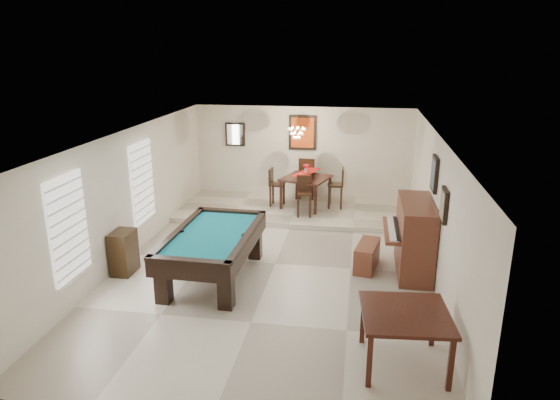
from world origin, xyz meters
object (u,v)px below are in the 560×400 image
(pool_table, at_px, (213,256))
(dining_chair_south, at_px, (304,196))
(dining_chair_east, at_px, (335,188))
(dining_table, at_px, (306,190))
(dining_chair_north, at_px, (308,178))
(apothecary_chest, at_px, (124,252))
(upright_piano, at_px, (406,237))
(piano_bench, at_px, (367,256))
(flower_vase, at_px, (306,168))
(square_table, at_px, (404,339))
(chandelier, at_px, (297,129))
(dining_chair_west, at_px, (277,187))

(pool_table, relative_size, dining_chair_south, 2.64)
(dining_chair_east, bearing_deg, dining_table, -88.64)
(dining_chair_north, xyz_separation_m, dining_chair_east, (0.80, -0.74, -0.05))
(apothecary_chest, bearing_deg, dining_chair_south, 49.17)
(upright_piano, bearing_deg, dining_chair_east, 114.37)
(piano_bench, relative_size, dining_chair_south, 0.91)
(upright_piano, xyz_separation_m, dining_chair_north, (-2.33, 4.10, 0.00))
(apothecary_chest, distance_m, flower_vase, 5.29)
(square_table, bearing_deg, chandelier, 110.19)
(square_table, distance_m, dining_chair_west, 6.95)
(upright_piano, height_order, dining_chair_north, upright_piano)
(dining_chair_east, distance_m, chandelier, 1.86)
(square_table, height_order, dining_chair_east, dining_chair_east)
(dining_chair_east, height_order, chandelier, chandelier)
(dining_table, height_order, dining_chair_south, dining_chair_south)
(chandelier, bearing_deg, dining_table, 45.61)
(apothecary_chest, height_order, flower_vase, flower_vase)
(dining_chair_west, bearing_deg, dining_chair_north, -37.40)
(square_table, xyz_separation_m, flower_vase, (-2.05, 6.40, 0.76))
(chandelier, bearing_deg, square_table, -69.81)
(flower_vase, bearing_deg, dining_chair_east, 2.85)
(square_table, bearing_deg, dining_table, 107.72)
(upright_piano, relative_size, dining_chair_west, 1.66)
(dining_table, bearing_deg, dining_chair_north, 92.65)
(dining_chair_north, bearing_deg, dining_chair_west, 53.75)
(upright_piano, relative_size, dining_chair_south, 1.66)
(dining_chair_south, distance_m, dining_chair_east, 1.07)
(dining_table, bearing_deg, square_table, -72.28)
(square_table, distance_m, chandelier, 6.82)
(piano_bench, distance_m, chandelier, 4.08)
(pool_table, bearing_deg, piano_bench, 18.97)
(dining_chair_south, bearing_deg, pool_table, -117.58)
(upright_piano, bearing_deg, square_table, -94.52)
(upright_piano, xyz_separation_m, flower_vase, (-2.29, 3.32, 0.46))
(flower_vase, bearing_deg, dining_chair_north, 92.65)
(square_table, bearing_deg, upright_piano, 85.48)
(piano_bench, bearing_deg, dining_chair_east, 103.50)
(dining_table, xyz_separation_m, dining_chair_west, (-0.75, -0.04, 0.04))
(pool_table, distance_m, dining_chair_east, 4.73)
(flower_vase, distance_m, dining_chair_north, 0.90)
(pool_table, xyz_separation_m, dining_chair_west, (0.50, 4.19, 0.18))
(dining_table, bearing_deg, pool_table, -106.45)
(dining_chair_south, distance_m, dining_chair_west, 1.07)
(dining_table, distance_m, chandelier, 1.65)
(square_table, bearing_deg, flower_vase, 107.72)
(piano_bench, bearing_deg, chandelier, 120.13)
(dining_chair_west, height_order, dining_chair_east, dining_chair_east)
(dining_chair_west, height_order, chandelier, chandelier)
(dining_chair_north, bearing_deg, flower_vase, 97.44)
(apothecary_chest, bearing_deg, dining_chair_north, 59.64)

